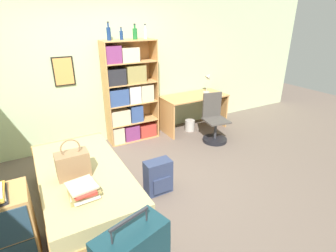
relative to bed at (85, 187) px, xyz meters
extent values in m
plane|color=#66564C|center=(0.75, -0.02, -0.25)|extent=(14.00, 14.00, 0.00)
cube|color=beige|center=(0.75, 1.75, 1.05)|extent=(10.00, 0.06, 2.60)
cube|color=black|center=(0.19, 1.71, 1.13)|extent=(0.33, 0.02, 0.47)
cube|color=#DB994C|center=(0.19, 1.70, 1.13)|extent=(0.29, 0.01, 0.43)
cube|color=tan|center=(0.00, -0.02, -0.09)|extent=(1.00, 1.98, 0.32)
cube|color=tan|center=(0.00, -0.02, 0.16)|extent=(0.97, 1.95, 0.19)
cube|color=tan|center=(0.00, 0.95, 0.00)|extent=(1.00, 0.04, 0.51)
cube|color=#93704C|center=(-0.10, -0.10, 0.41)|extent=(0.36, 0.20, 0.30)
torus|color=#93704C|center=(-0.10, -0.10, 0.62)|extent=(0.21, 0.02, 0.21)
cube|color=#99894C|center=(-0.11, -0.50, 0.27)|extent=(0.26, 0.31, 0.02)
cube|color=silver|center=(-0.09, -0.51, 0.28)|extent=(0.27, 0.34, 0.01)
cube|color=beige|center=(-0.09, -0.49, 0.30)|extent=(0.30, 0.30, 0.01)
cube|color=#99894C|center=(-0.08, -0.50, 0.31)|extent=(0.30, 0.29, 0.02)
cube|color=#B2382D|center=(-0.09, -0.49, 0.33)|extent=(0.22, 0.35, 0.02)
cube|color=#B2382D|center=(-0.10, -0.51, 0.35)|extent=(0.24, 0.35, 0.02)
cube|color=beige|center=(-0.10, -0.49, 0.37)|extent=(0.31, 0.32, 0.02)
cylinder|color=#2D2D33|center=(-0.08, -1.44, 0.52)|extent=(0.01, 0.01, 0.12)
cylinder|color=#2D2D33|center=(0.23, -1.35, 0.52)|extent=(0.01, 0.01, 0.12)
cube|color=#2D2D33|center=(0.08, -1.40, 0.58)|extent=(0.35, 0.12, 0.02)
cube|color=tan|center=(0.80, 1.52, 0.67)|extent=(0.02, 0.35, 1.85)
cube|color=tan|center=(1.73, 1.52, 0.67)|extent=(0.02, 0.35, 1.85)
cube|color=tan|center=(1.27, 1.70, 0.67)|extent=(0.95, 0.01, 1.85)
cube|color=tan|center=(1.27, 1.52, -0.24)|extent=(0.91, 0.35, 0.02)
cube|color=tan|center=(1.27, 1.52, 0.12)|extent=(0.91, 0.35, 0.02)
cube|color=tan|center=(1.27, 1.52, 0.48)|extent=(0.91, 0.35, 0.02)
cube|color=tan|center=(1.27, 1.52, 0.85)|extent=(0.91, 0.35, 0.02)
cube|color=tan|center=(1.27, 1.52, 1.22)|extent=(0.91, 0.35, 0.02)
cube|color=tan|center=(1.27, 1.52, 1.58)|extent=(0.91, 0.35, 0.02)
cube|color=beige|center=(0.93, 1.51, -0.08)|extent=(0.22, 0.27, 0.31)
cube|color=#7A336B|center=(1.20, 1.51, -0.09)|extent=(0.28, 0.27, 0.29)
cube|color=#B2382D|center=(1.53, 1.51, -0.11)|extent=(0.32, 0.27, 0.24)
cube|color=beige|center=(1.00, 1.51, 0.26)|extent=(0.35, 0.27, 0.27)
cube|color=#334C84|center=(1.31, 1.51, 0.28)|extent=(0.23, 0.27, 0.31)
cube|color=#334C84|center=(1.00, 1.51, 0.64)|extent=(0.35, 0.27, 0.29)
cube|color=silver|center=(1.30, 1.51, 0.65)|extent=(0.21, 0.27, 0.31)
cube|color=beige|center=(1.54, 1.51, 0.65)|extent=(0.24, 0.27, 0.31)
cube|color=#232328|center=(0.98, 1.51, 1.00)|extent=(0.32, 0.27, 0.27)
cube|color=#99894C|center=(1.34, 1.51, 1.01)|extent=(0.35, 0.27, 0.30)
cube|color=#7A336B|center=(0.95, 1.51, 1.37)|extent=(0.26, 0.27, 0.28)
cube|color=beige|center=(1.25, 1.51, 1.35)|extent=(0.31, 0.27, 0.24)
cylinder|color=navy|center=(0.94, 1.52, 1.69)|extent=(0.07, 0.07, 0.20)
cylinder|color=navy|center=(0.94, 1.52, 1.83)|extent=(0.03, 0.03, 0.06)
cylinder|color=#232328|center=(0.94, 1.52, 1.87)|extent=(0.03, 0.03, 0.02)
cylinder|color=navy|center=(1.16, 1.55, 1.66)|extent=(0.06, 0.06, 0.14)
cylinder|color=navy|center=(1.16, 1.55, 1.76)|extent=(0.02, 0.02, 0.04)
cylinder|color=#232328|center=(1.16, 1.55, 1.79)|extent=(0.03, 0.03, 0.02)
cylinder|color=#1E6B2D|center=(1.39, 1.51, 1.68)|extent=(0.08, 0.08, 0.18)
cylinder|color=#1E6B2D|center=(1.39, 1.51, 1.80)|extent=(0.03, 0.03, 0.06)
cylinder|color=#232328|center=(1.39, 1.51, 1.84)|extent=(0.03, 0.03, 0.02)
cylinder|color=#B7BCC1|center=(1.60, 1.55, 1.68)|extent=(0.07, 0.07, 0.17)
cylinder|color=#B7BCC1|center=(1.60, 1.55, 1.79)|extent=(0.03, 0.03, 0.05)
cylinder|color=#232328|center=(1.60, 1.55, 1.83)|extent=(0.03, 0.03, 0.02)
cube|color=tan|center=(2.57, 1.38, 0.45)|extent=(1.33, 0.64, 0.02)
cube|color=tan|center=(1.93, 1.38, 0.09)|extent=(0.03, 0.60, 0.70)
cube|color=tan|center=(3.22, 1.38, 0.09)|extent=(0.03, 0.60, 0.70)
cylinder|color=#ADA89E|center=(2.92, 1.44, 0.48)|extent=(0.14, 0.14, 0.02)
cylinder|color=#ADA89E|center=(2.92, 1.44, 0.64)|extent=(0.02, 0.02, 0.31)
cone|color=#ADA89E|center=(2.96, 1.44, 0.81)|extent=(0.15, 0.12, 0.15)
cylinder|color=black|center=(2.57, 0.65, -0.22)|extent=(0.46, 0.46, 0.06)
cylinder|color=#333338|center=(2.57, 0.65, -0.05)|extent=(0.05, 0.05, 0.41)
cube|color=#47423D|center=(2.57, 0.65, 0.17)|extent=(0.48, 0.48, 0.03)
cube|color=#47423D|center=(2.60, 0.84, 0.42)|extent=(0.37, 0.10, 0.47)
cube|color=#2D3856|center=(0.92, -0.21, -0.02)|extent=(0.36, 0.20, 0.47)
cube|color=#2D3856|center=(0.92, -0.33, -0.09)|extent=(0.25, 0.03, 0.21)
cylinder|color=#B7B2A8|center=(2.44, 1.32, -0.14)|extent=(0.20, 0.20, 0.23)
camera|label=1|loc=(-0.41, -2.86, 1.96)|focal=28.00mm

